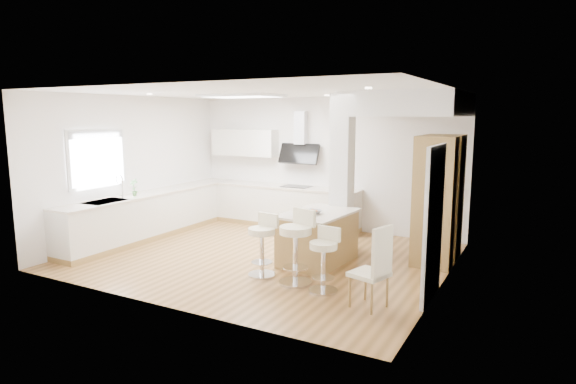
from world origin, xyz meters
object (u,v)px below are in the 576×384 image
Objects in this scene: bar_stool_a at (263,241)px; bar_stool_b at (297,243)px; bar_stool_c at (324,256)px; peninsula at (318,237)px; dining_chair at (376,265)px.

bar_stool_a is 0.62m from bar_stool_b.
bar_stool_a is 1.11m from bar_stool_c.
dining_chair is (1.46, -1.44, 0.15)m from peninsula.
bar_stool_c is 0.87m from dining_chair.
bar_stool_b is 1.00× the size of dining_chair.
peninsula is 1.33m from bar_stool_c.
peninsula is 1.36× the size of dining_chair.
peninsula is 1.08m from bar_stool_b.
dining_chair is at bearing -11.57° from bar_stool_c.
bar_stool_b is (0.15, -1.06, 0.18)m from peninsula.
peninsula reaches higher than bar_stool_c.
bar_stool_a reaches higher than bar_stool_c.
dining_chair is (0.82, -0.28, 0.07)m from bar_stool_c.
bar_stool_c is (0.63, -1.17, 0.07)m from peninsula.
bar_stool_b is (0.61, -0.06, 0.07)m from bar_stool_a.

